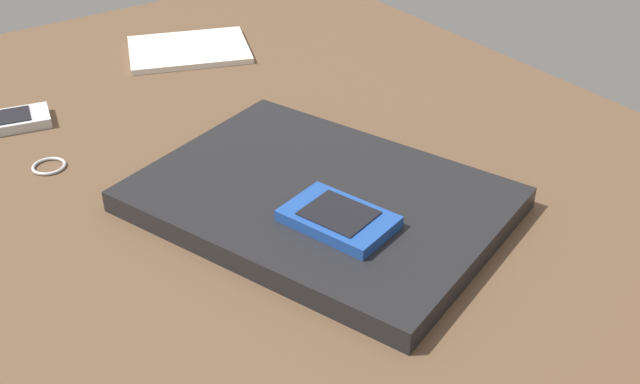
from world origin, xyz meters
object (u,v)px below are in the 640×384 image
at_px(cell_phone_on_desk, 0,123).
at_px(key_ring, 49,166).
at_px(notepad, 189,50).
at_px(laptop_closed, 320,200).
at_px(cell_phone_on_laptop, 339,218).

xyz_separation_m(cell_phone_on_desk, key_ring, (0.12, 0.02, -0.00)).
bearing_deg(notepad, key_ring, -32.25).
height_order(key_ring, notepad, notepad).
bearing_deg(laptop_closed, cell_phone_on_laptop, -38.37).
bearing_deg(laptop_closed, cell_phone_on_desk, -169.46).
distance_m(laptop_closed, cell_phone_on_desk, 0.41).
distance_m(laptop_closed, cell_phone_on_laptop, 0.06).
height_order(cell_phone_on_laptop, key_ring, cell_phone_on_laptop).
relative_size(laptop_closed, cell_phone_on_laptop, 3.04).
bearing_deg(cell_phone_on_laptop, notepad, 168.73).
height_order(cell_phone_on_desk, notepad, cell_phone_on_desk).
height_order(cell_phone_on_laptop, cell_phone_on_desk, cell_phone_on_laptop).
xyz_separation_m(cell_phone_on_laptop, key_ring, (-0.29, -0.17, -0.03)).
relative_size(cell_phone_on_laptop, cell_phone_on_desk, 0.93).
distance_m(laptop_closed, notepad, 0.44).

